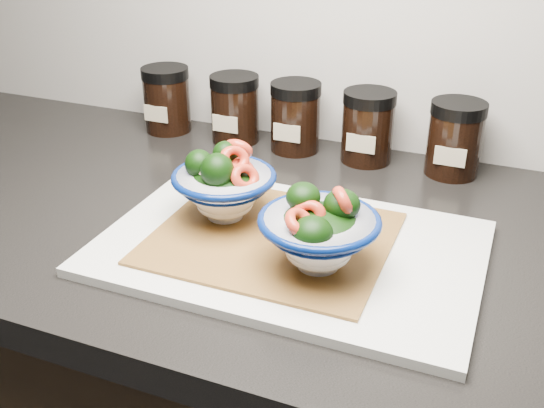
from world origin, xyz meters
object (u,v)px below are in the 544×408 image
at_px(spice_jar_b, 235,109).
at_px(spice_jar_a, 167,99).
at_px(cutting_board, 290,248).
at_px(spice_jar_e, 455,139).
at_px(spice_jar_d, 368,127).
at_px(bowl_left, 224,186).
at_px(bowl_right, 319,233).
at_px(spice_jar_c, 295,117).

bearing_deg(spice_jar_b, spice_jar_a, 180.00).
distance_m(cutting_board, spice_jar_e, 0.34).
relative_size(spice_jar_b, spice_jar_d, 1.00).
bearing_deg(bowl_left, spice_jar_d, 68.07).
relative_size(cutting_board, spice_jar_d, 3.98).
relative_size(bowl_right, spice_jar_c, 1.20).
relative_size(cutting_board, bowl_left, 3.40).
bearing_deg(spice_jar_a, spice_jar_c, 0.00).
height_order(bowl_right, spice_jar_e, bowl_right).
distance_m(bowl_left, spice_jar_d, 0.30).
bearing_deg(spice_jar_c, spice_jar_d, 0.00).
bearing_deg(bowl_right, bowl_left, 155.85).
bearing_deg(spice_jar_c, spice_jar_a, 180.00).
bearing_deg(bowl_right, spice_jar_c, 114.17).
xyz_separation_m(spice_jar_a, spice_jar_e, (0.49, 0.00, 0.00)).
distance_m(cutting_board, spice_jar_d, 0.31).
height_order(spice_jar_b, spice_jar_e, same).
bearing_deg(cutting_board, bowl_right, -39.08).
relative_size(cutting_board, spice_jar_c, 3.98).
bearing_deg(spice_jar_c, spice_jar_b, 180.00).
bearing_deg(spice_jar_c, spice_jar_e, 0.00).
height_order(cutting_board, spice_jar_c, spice_jar_c).
bearing_deg(spice_jar_b, spice_jar_e, 0.00).
xyz_separation_m(spice_jar_b, spice_jar_d, (0.23, 0.00, 0.00)).
relative_size(bowl_right, spice_jar_e, 1.20).
distance_m(spice_jar_a, spice_jar_e, 0.49).
relative_size(spice_jar_c, spice_jar_e, 1.00).
xyz_separation_m(bowl_right, spice_jar_c, (-0.16, 0.35, -0.00)).
bearing_deg(spice_jar_a, bowl_left, -48.46).
relative_size(cutting_board, spice_jar_e, 3.98).
relative_size(cutting_board, spice_jar_a, 3.98).
height_order(bowl_left, spice_jar_c, bowl_left).
height_order(spice_jar_b, spice_jar_d, same).
bearing_deg(cutting_board, spice_jar_d, 87.49).
distance_m(spice_jar_a, spice_jar_c, 0.24).
relative_size(bowl_left, bowl_right, 0.97).
bearing_deg(spice_jar_c, cutting_board, -70.77).
distance_m(cutting_board, spice_jar_c, 0.33).
relative_size(spice_jar_a, spice_jar_d, 1.00).
bearing_deg(spice_jar_c, bowl_right, -65.83).
relative_size(spice_jar_c, spice_jar_d, 1.00).
xyz_separation_m(spice_jar_d, spice_jar_e, (0.13, 0.00, 0.00)).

